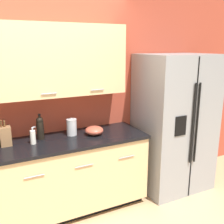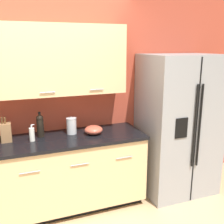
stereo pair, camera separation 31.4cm
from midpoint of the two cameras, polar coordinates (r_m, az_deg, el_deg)
wall_back at (r=3.15m, az=-13.89°, el=4.56°), size 10.00×0.39×2.60m
counter_unit at (r=3.20m, az=-10.04°, el=-13.41°), size 2.18×0.64×0.91m
refrigerator at (r=3.61m, az=16.62°, el=-2.73°), size 0.95×0.77×1.83m
knife_block at (r=3.03m, az=-19.37°, el=-4.17°), size 0.11×0.12×0.29m
wine_bottle at (r=3.08m, az=-12.59°, el=-2.88°), size 0.08×0.08×0.29m
soap_dispenser at (r=2.98m, az=-14.18°, el=-4.75°), size 0.06×0.06×0.19m
steel_canister at (r=3.13m, az=-6.00°, el=-3.04°), size 0.12×0.12×0.21m
mixing_bowl at (r=3.12m, az=-1.16°, el=-3.96°), size 0.22×0.22×0.10m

